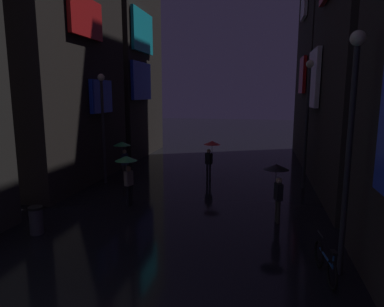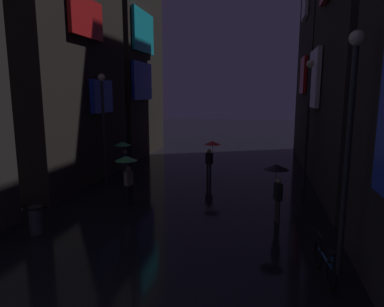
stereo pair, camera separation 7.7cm
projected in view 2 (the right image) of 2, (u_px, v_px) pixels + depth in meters
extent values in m
cube|color=#2D2826|center=(55.00, 61.00, 17.34)|extent=(4.00, 8.17, 12.46)
cube|color=#264CF9|center=(102.00, 96.00, 17.82)|extent=(0.20, 2.20, 1.70)
cube|color=red|center=(86.00, 18.00, 16.02)|extent=(0.20, 2.94, 1.82)
cube|color=#2D2826|center=(123.00, 65.00, 25.53)|extent=(4.00, 7.33, 13.36)
cube|color=#264CF9|center=(142.00, 81.00, 23.59)|extent=(0.20, 3.47, 2.54)
cube|color=#19D8F2|center=(143.00, 32.00, 23.48)|extent=(0.20, 3.80, 2.73)
cube|color=white|center=(314.00, 79.00, 16.89)|extent=(0.20, 2.79, 2.80)
cube|color=red|center=(303.00, 75.00, 21.92)|extent=(0.20, 2.31, 2.28)
cube|color=white|center=(305.00, 1.00, 22.34)|extent=(0.20, 2.23, 2.14)
cylinder|color=#2D2D38|center=(208.00, 172.00, 18.55)|extent=(0.12, 0.12, 0.85)
cylinder|color=#2D2D38|center=(210.00, 172.00, 18.44)|extent=(0.12, 0.12, 0.85)
cube|color=black|center=(209.00, 159.00, 18.37)|extent=(0.40, 0.35, 0.60)
sphere|color=beige|center=(209.00, 151.00, 18.30)|extent=(0.22, 0.22, 0.22)
cylinder|color=black|center=(212.00, 158.00, 18.29)|extent=(0.09, 0.09, 0.50)
cylinder|color=slate|center=(212.00, 152.00, 18.23)|extent=(0.02, 0.02, 0.77)
cone|color=red|center=(212.00, 143.00, 18.15)|extent=(0.90, 0.90, 0.20)
cylinder|color=#38332D|center=(278.00, 212.00, 12.19)|extent=(0.12, 0.12, 0.85)
cylinder|color=#38332D|center=(276.00, 210.00, 12.37)|extent=(0.12, 0.12, 0.85)
cube|color=black|center=(278.00, 192.00, 12.15)|extent=(0.32, 0.39, 0.60)
sphere|color=beige|center=(279.00, 181.00, 12.08)|extent=(0.22, 0.22, 0.22)
cylinder|color=black|center=(275.00, 189.00, 12.31)|extent=(0.09, 0.09, 0.50)
cylinder|color=slate|center=(275.00, 180.00, 12.26)|extent=(0.02, 0.02, 0.77)
cone|color=black|center=(276.00, 167.00, 12.17)|extent=(0.90, 0.90, 0.20)
cylinder|color=black|center=(131.00, 195.00, 14.32)|extent=(0.12, 0.12, 0.85)
cylinder|color=black|center=(128.00, 196.00, 14.17)|extent=(0.12, 0.12, 0.85)
cube|color=gray|center=(129.00, 178.00, 14.12)|extent=(0.32, 0.39, 0.60)
sphere|color=#9E7051|center=(128.00, 168.00, 14.05)|extent=(0.22, 0.22, 0.22)
cylinder|color=gray|center=(127.00, 178.00, 13.93)|extent=(0.09, 0.09, 0.50)
cylinder|color=slate|center=(126.00, 170.00, 13.87)|extent=(0.02, 0.02, 0.77)
cone|color=green|center=(126.00, 158.00, 13.79)|extent=(0.90, 0.90, 0.20)
cylinder|color=#38332D|center=(127.00, 172.00, 18.39)|extent=(0.12, 0.12, 0.85)
cylinder|color=#38332D|center=(124.00, 173.00, 18.26)|extent=(0.12, 0.12, 0.85)
cube|color=#333859|center=(125.00, 159.00, 18.20)|extent=(0.36, 0.40, 0.60)
sphere|color=beige|center=(125.00, 152.00, 18.13)|extent=(0.22, 0.22, 0.22)
cylinder|color=#333859|center=(123.00, 159.00, 18.03)|extent=(0.09, 0.09, 0.50)
cylinder|color=slate|center=(123.00, 153.00, 17.97)|extent=(0.02, 0.02, 0.77)
cone|color=green|center=(122.00, 144.00, 17.89)|extent=(0.90, 0.90, 0.20)
torus|color=black|center=(318.00, 254.00, 9.16)|extent=(0.15, 0.72, 0.72)
torus|color=black|center=(331.00, 275.00, 8.08)|extent=(0.15, 0.72, 0.72)
cylinder|color=#1E59A5|center=(325.00, 257.00, 8.59)|extent=(0.17, 1.00, 0.05)
cylinder|color=#1E59A5|center=(332.00, 261.00, 8.02)|extent=(0.04, 0.04, 0.40)
cube|color=black|center=(333.00, 253.00, 7.98)|extent=(0.15, 0.25, 0.06)
cylinder|color=black|center=(319.00, 234.00, 9.06)|extent=(0.08, 0.45, 0.03)
cylinder|color=#2D2D33|center=(307.00, 130.00, 16.37)|extent=(0.14, 0.14, 5.77)
sphere|color=#F9EFCC|center=(310.00, 64.00, 15.84)|extent=(0.36, 0.36, 0.36)
cylinder|color=#2D2D33|center=(347.00, 167.00, 8.33)|extent=(0.14, 0.14, 5.67)
sphere|color=#F9EFCC|center=(357.00, 38.00, 7.80)|extent=(0.36, 0.36, 0.36)
cylinder|color=#2D2D33|center=(104.00, 133.00, 17.45)|extent=(0.14, 0.14, 5.21)
sphere|color=#F9EFCC|center=(101.00, 77.00, 16.97)|extent=(0.36, 0.36, 0.36)
cylinder|color=#3F3F47|center=(36.00, 221.00, 11.33)|extent=(0.44, 0.44, 0.85)
cylinder|color=black|center=(35.00, 208.00, 11.25)|extent=(0.46, 0.46, 0.08)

